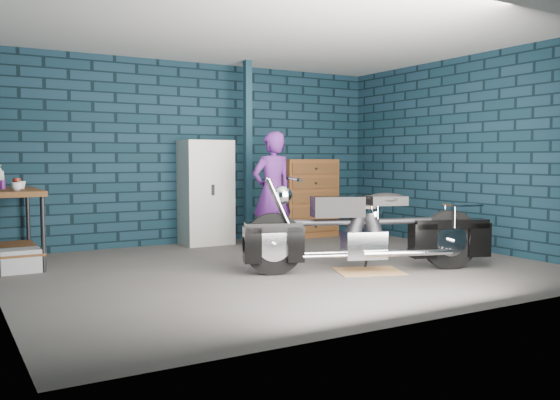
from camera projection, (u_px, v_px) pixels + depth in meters
The scene contains 16 objects.
ground at pixel (282, 268), 6.86m from camera, with size 6.00×6.00×0.00m, color #43413F.
room_walls at pixel (259, 106), 7.21m from camera, with size 6.02×5.01×2.71m.
support_post at pixel (248, 153), 8.73m from camera, with size 0.10×0.10×2.70m, color #112B38.
workbench at pixel (12, 227), 7.00m from camera, with size 0.60×1.40×0.91m, color brown.
drip_mat at pixel (369, 271), 6.66m from camera, with size 0.73×0.54×0.01m, color olive.
motorcycle at pixel (369, 224), 6.62m from camera, with size 2.42×0.66×1.07m, color black, non-canonical shape.
person at pixel (272, 192), 8.06m from camera, with size 0.60×0.39×1.63m, color #531E73.
storage_bin at pixel (20, 261), 6.60m from camera, with size 0.42×0.30×0.26m, color #96999E.
locker at pixel (206, 193), 8.73m from camera, with size 0.72×0.51×1.54m, color beige.
tool_chest at pixel (307, 198), 9.63m from camera, with size 0.94×0.52×1.26m, color brown.
shop_stool at pixel (367, 223), 9.17m from camera, with size 0.30×0.30×0.54m, color #C6B695, non-canonical shape.
cup_a at pixel (17, 187), 6.59m from camera, with size 0.12×0.12×0.09m, color #C6B695.
cup_b at pixel (21, 185), 6.99m from camera, with size 0.10×0.10×0.09m, color #C6B695.
mug_purple at pixel (2, 185), 6.97m from camera, with size 0.08×0.08×0.10m, color #4E1863.
mug_red at pixel (17, 183), 7.07m from camera, with size 0.09×0.09×0.12m, color maroon.
bottle at pixel (0, 176), 7.20m from camera, with size 0.11×0.11×0.29m, color #96999E.
Camera 1 is at (-3.43, -5.86, 1.27)m, focal length 38.00 mm.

